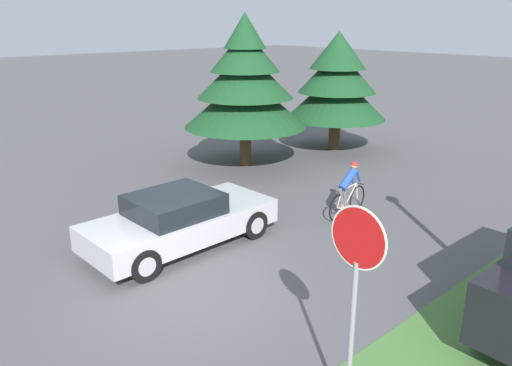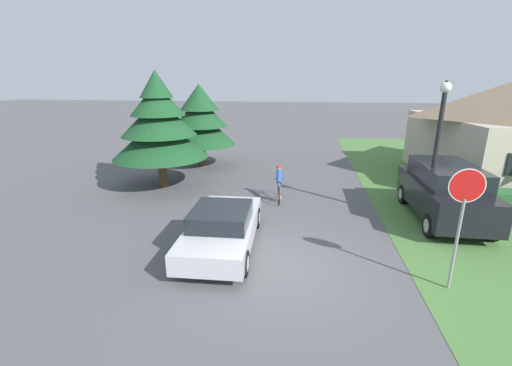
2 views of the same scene
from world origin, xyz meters
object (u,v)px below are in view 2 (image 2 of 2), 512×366
object	(u,v)px
street_lamp	(438,138)
sedan_left_lane	(222,228)
cottage_house	(506,130)
cyclist	(279,184)
parked_suv_right	(445,191)
conifer_tall_far	(200,119)
conifer_tall_near	(159,125)
stop_sign	(463,205)

from	to	relation	value
street_lamp	sedan_left_lane	bearing A→B (deg)	-157.47
cottage_house	street_lamp	world-z (taller)	cottage_house
cyclist	parked_suv_right	world-z (taller)	parked_suv_right
parked_suv_right	conifer_tall_far	world-z (taller)	conifer_tall_far
cottage_house	conifer_tall_near	distance (m)	16.87
cyclist	cottage_house	bearing A→B (deg)	-72.02
conifer_tall_far	cottage_house	bearing A→B (deg)	-2.00
cyclist	stop_sign	distance (m)	7.57
cyclist	street_lamp	bearing A→B (deg)	-112.90
cottage_house	cyclist	distance (m)	12.04
conifer_tall_near	cyclist	bearing A→B (deg)	-11.67
cyclist	conifer_tall_near	world-z (taller)	conifer_tall_near
conifer_tall_near	parked_suv_right	bearing A→B (deg)	-11.52
sedan_left_lane	street_lamp	bearing A→B (deg)	-69.13
cyclist	conifer_tall_far	xyz separation A→B (m)	(-4.92, 5.36, 2.04)
cottage_house	cyclist	size ratio (longest dim) A/B	5.38
sedan_left_lane	street_lamp	world-z (taller)	street_lamp
cyclist	sedan_left_lane	bearing A→B (deg)	156.91
parked_suv_right	stop_sign	size ratio (longest dim) A/B	1.56
sedan_left_lane	parked_suv_right	bearing A→B (deg)	-68.11
cyclist	street_lamp	world-z (taller)	street_lamp
cottage_house	sedan_left_lane	world-z (taller)	cottage_house
conifer_tall_far	conifer_tall_near	bearing A→B (deg)	-98.81
cyclist	parked_suv_right	distance (m)	6.18
parked_suv_right	street_lamp	xyz separation A→B (m)	(-0.67, -0.43, 1.97)
conifer_tall_near	conifer_tall_far	distance (m)	4.26
sedan_left_lane	street_lamp	size ratio (longest dim) A/B	0.93
stop_sign	conifer_tall_near	bearing A→B (deg)	-34.70
stop_sign	street_lamp	size ratio (longest dim) A/B	0.62
conifer_tall_near	street_lamp	bearing A→B (deg)	-14.35
street_lamp	conifer_tall_near	xyz separation A→B (m)	(-10.95, 2.80, -0.10)
cottage_house	street_lamp	xyz separation A→B (m)	(-5.52, -6.46, 0.52)
cyclist	conifer_tall_near	size ratio (longest dim) A/B	0.32
sedan_left_lane	cottage_house	bearing A→B (deg)	-54.63
stop_sign	parked_suv_right	bearing A→B (deg)	-107.71
street_lamp	cyclist	bearing A→B (deg)	162.93
cyclist	conifer_tall_far	world-z (taller)	conifer_tall_far
parked_suv_right	cyclist	bearing A→B (deg)	78.82
parked_suv_right	street_lamp	bearing A→B (deg)	123.21
cyclist	stop_sign	size ratio (longest dim) A/B	0.57
stop_sign	conifer_tall_far	distance (m)	14.70
sedan_left_lane	cyclist	world-z (taller)	cyclist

